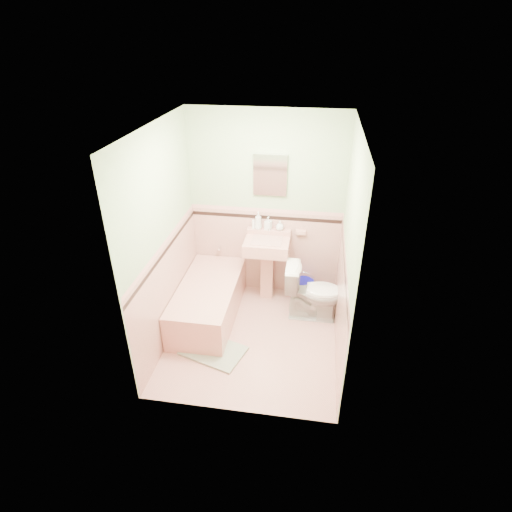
# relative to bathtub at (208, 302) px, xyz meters

# --- Properties ---
(floor) EXTENTS (2.20, 2.20, 0.00)m
(floor) POSITION_rel_bathtub_xyz_m (0.63, -0.33, -0.23)
(floor) COLOR #D5998B
(floor) RESTS_ON ground
(ceiling) EXTENTS (2.20, 2.20, 0.00)m
(ceiling) POSITION_rel_bathtub_xyz_m (0.63, -0.33, 2.27)
(ceiling) COLOR white
(ceiling) RESTS_ON ground
(wall_back) EXTENTS (2.50, 0.00, 2.50)m
(wall_back) POSITION_rel_bathtub_xyz_m (0.63, 0.77, 1.02)
(wall_back) COLOR beige
(wall_back) RESTS_ON ground
(wall_front) EXTENTS (2.50, 0.00, 2.50)m
(wall_front) POSITION_rel_bathtub_xyz_m (0.63, -1.43, 1.02)
(wall_front) COLOR beige
(wall_front) RESTS_ON ground
(wall_left) EXTENTS (0.00, 2.50, 2.50)m
(wall_left) POSITION_rel_bathtub_xyz_m (-0.37, -0.33, 1.02)
(wall_left) COLOR beige
(wall_left) RESTS_ON ground
(wall_right) EXTENTS (0.00, 2.50, 2.50)m
(wall_right) POSITION_rel_bathtub_xyz_m (1.63, -0.33, 1.02)
(wall_right) COLOR beige
(wall_right) RESTS_ON ground
(wainscot_back) EXTENTS (2.00, 0.00, 2.00)m
(wainscot_back) POSITION_rel_bathtub_xyz_m (0.63, 0.76, 0.38)
(wainscot_back) COLOR #D89E90
(wainscot_back) RESTS_ON ground
(wainscot_front) EXTENTS (2.00, 0.00, 2.00)m
(wainscot_front) POSITION_rel_bathtub_xyz_m (0.63, -1.42, 0.38)
(wainscot_front) COLOR #D89E90
(wainscot_front) RESTS_ON ground
(wainscot_left) EXTENTS (0.00, 2.20, 2.20)m
(wainscot_left) POSITION_rel_bathtub_xyz_m (-0.36, -0.33, 0.38)
(wainscot_left) COLOR #D89E90
(wainscot_left) RESTS_ON ground
(wainscot_right) EXTENTS (0.00, 2.20, 2.20)m
(wainscot_right) POSITION_rel_bathtub_xyz_m (1.62, -0.33, 0.38)
(wainscot_right) COLOR #D89E90
(wainscot_right) RESTS_ON ground
(accent_back) EXTENTS (2.00, 0.00, 2.00)m
(accent_back) POSITION_rel_bathtub_xyz_m (0.63, 0.75, 0.90)
(accent_back) COLOR black
(accent_back) RESTS_ON ground
(accent_front) EXTENTS (2.00, 0.00, 2.00)m
(accent_front) POSITION_rel_bathtub_xyz_m (0.63, -1.41, 0.90)
(accent_front) COLOR black
(accent_front) RESTS_ON ground
(accent_left) EXTENTS (0.00, 2.20, 2.20)m
(accent_left) POSITION_rel_bathtub_xyz_m (-0.35, -0.33, 0.89)
(accent_left) COLOR black
(accent_left) RESTS_ON ground
(accent_right) EXTENTS (0.00, 2.20, 2.20)m
(accent_right) POSITION_rel_bathtub_xyz_m (1.61, -0.33, 0.89)
(accent_right) COLOR black
(accent_right) RESTS_ON ground
(cap_back) EXTENTS (2.00, 0.00, 2.00)m
(cap_back) POSITION_rel_bathtub_xyz_m (0.63, 0.75, 0.99)
(cap_back) COLOR #D5968E
(cap_back) RESTS_ON ground
(cap_front) EXTENTS (2.00, 0.00, 2.00)m
(cap_front) POSITION_rel_bathtub_xyz_m (0.63, -1.41, 0.99)
(cap_front) COLOR #D5968E
(cap_front) RESTS_ON ground
(cap_left) EXTENTS (0.00, 2.20, 2.20)m
(cap_left) POSITION_rel_bathtub_xyz_m (-0.35, -0.33, 1.00)
(cap_left) COLOR #D5968E
(cap_left) RESTS_ON ground
(cap_right) EXTENTS (0.00, 2.20, 2.20)m
(cap_right) POSITION_rel_bathtub_xyz_m (1.61, -0.33, 1.00)
(cap_right) COLOR #D5968E
(cap_right) RESTS_ON ground
(bathtub) EXTENTS (0.70, 1.50, 0.45)m
(bathtub) POSITION_rel_bathtub_xyz_m (0.00, 0.00, 0.00)
(bathtub) COLOR tan
(bathtub) RESTS_ON floor
(tub_faucet) EXTENTS (0.04, 0.12, 0.04)m
(tub_faucet) POSITION_rel_bathtub_xyz_m (0.00, 0.72, 0.41)
(tub_faucet) COLOR silver
(tub_faucet) RESTS_ON wall_back
(sink) EXTENTS (0.58, 0.48, 0.91)m
(sink) POSITION_rel_bathtub_xyz_m (0.68, 0.53, 0.23)
(sink) COLOR tan
(sink) RESTS_ON floor
(sink_faucet) EXTENTS (0.02, 0.02, 0.10)m
(sink_faucet) POSITION_rel_bathtub_xyz_m (0.68, 0.67, 0.72)
(sink_faucet) COLOR silver
(sink_faucet) RESTS_ON sink
(medicine_cabinet) EXTENTS (0.42, 0.04, 0.52)m
(medicine_cabinet) POSITION_rel_bathtub_xyz_m (0.68, 0.74, 1.47)
(medicine_cabinet) COLOR white
(medicine_cabinet) RESTS_ON wall_back
(soap_dish) EXTENTS (0.13, 0.08, 0.04)m
(soap_dish) POSITION_rel_bathtub_xyz_m (1.10, 0.73, 0.72)
(soap_dish) COLOR tan
(soap_dish) RESTS_ON wall_back
(soap_bottle_left) EXTENTS (0.11, 0.11, 0.24)m
(soap_bottle_left) POSITION_rel_bathtub_xyz_m (0.54, 0.71, 0.86)
(soap_bottle_left) COLOR #B2B2B2
(soap_bottle_left) RESTS_ON sink
(soap_bottle_mid) EXTENTS (0.10, 0.10, 0.18)m
(soap_bottle_mid) POSITION_rel_bathtub_xyz_m (0.67, 0.71, 0.83)
(soap_bottle_mid) COLOR #B2B2B2
(soap_bottle_mid) RESTS_ON sink
(soap_bottle_right) EXTENTS (0.14, 0.14, 0.13)m
(soap_bottle_right) POSITION_rel_bathtub_xyz_m (0.82, 0.71, 0.81)
(soap_bottle_right) COLOR #B2B2B2
(soap_bottle_right) RESTS_ON sink
(tube) EXTENTS (0.04, 0.04, 0.12)m
(tube) POSITION_rel_bathtub_xyz_m (0.47, 0.71, 0.80)
(tube) COLOR white
(tube) RESTS_ON sink
(toilet) EXTENTS (0.74, 0.42, 0.75)m
(toilet) POSITION_rel_bathtub_xyz_m (1.33, 0.21, 0.15)
(toilet) COLOR white
(toilet) RESTS_ON floor
(bucket) EXTENTS (0.32, 0.32, 0.28)m
(bucket) POSITION_rel_bathtub_xyz_m (1.18, 0.59, -0.09)
(bucket) COLOR #0E0D9F
(bucket) RESTS_ON floor
(bath_mat) EXTENTS (0.81, 0.66, 0.03)m
(bath_mat) POSITION_rel_bathtub_xyz_m (0.22, -0.65, -0.21)
(bath_mat) COLOR gray
(bath_mat) RESTS_ON floor
(shoe) EXTENTS (0.17, 0.11, 0.06)m
(shoe) POSITION_rel_bathtub_xyz_m (0.06, -0.57, -0.16)
(shoe) COLOR #BF1E59
(shoe) RESTS_ON bath_mat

